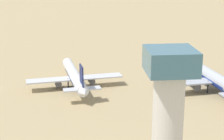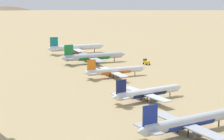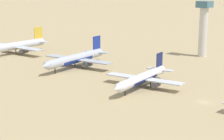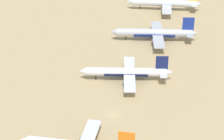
# 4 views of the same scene
# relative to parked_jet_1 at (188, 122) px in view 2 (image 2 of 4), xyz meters

# --- Properties ---
(ground_plane) EXTENTS (1800.00, 1800.00, 0.00)m
(ground_plane) POSITION_rel_parked_jet_1_xyz_m (9.08, 75.47, -4.54)
(ground_plane) COLOR tan
(parked_jet_1) EXTENTS (47.31, 38.62, 13.66)m
(parked_jet_1) POSITION_rel_parked_jet_1_xyz_m (0.00, 0.00, 0.00)
(parked_jet_1) COLOR #B2B7C1
(parked_jet_1) RESTS_ON ground
(parked_jet_2) EXTENTS (41.36, 33.81, 11.95)m
(parked_jet_2) POSITION_rel_parked_jet_1_xyz_m (8.20, 47.19, -0.57)
(parked_jet_2) COLOR silver
(parked_jet_2) RESTS_ON ground
(parked_jet_3) EXTENTS (40.73, 32.99, 11.78)m
(parked_jet_3) POSITION_rel_parked_jet_1_xyz_m (14.93, 102.19, -0.63)
(parked_jet_3) COLOR silver
(parked_jet_3) RESTS_ON ground
(parked_jet_4) EXTENTS (49.03, 39.71, 14.18)m
(parked_jet_4) POSITION_rel_parked_jet_1_xyz_m (19.89, 152.16, 0.17)
(parked_jet_4) COLOR #B2B7C1
(parked_jet_4) RESTS_ON ground
(parked_jet_5) EXTENTS (49.44, 40.05, 14.29)m
(parked_jet_5) POSITION_rel_parked_jet_1_xyz_m (22.40, 200.12, 0.27)
(parked_jet_5) COLOR silver
(parked_jet_5) RESTS_ON ground
(service_truck) EXTENTS (3.45, 5.51, 3.90)m
(service_truck) POSITION_rel_parked_jet_1_xyz_m (52.19, 132.49, -2.46)
(service_truck) COLOR yellow
(service_truck) RESTS_ON ground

